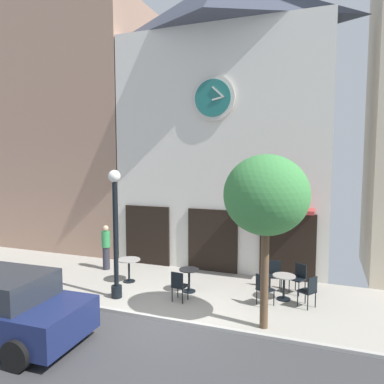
# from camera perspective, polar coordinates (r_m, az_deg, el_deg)

# --- Properties ---
(ground_plane) EXTENTS (27.51, 10.91, 0.13)m
(ground_plane) POSITION_cam_1_polar(r_m,az_deg,el_deg) (9.09, -7.64, -22.15)
(ground_plane) COLOR #9E998E
(clock_building) EXTENTS (8.03, 3.82, 11.02)m
(clock_building) POSITION_cam_1_polar(r_m,az_deg,el_deg) (14.39, 4.90, 11.43)
(clock_building) COLOR silver
(clock_building) RESTS_ON ground_plane
(neighbor_building_left) EXTENTS (6.96, 4.62, 11.10)m
(neighbor_building_left) POSITION_cam_1_polar(r_m,az_deg,el_deg) (18.76, -17.29, 9.37)
(neighbor_building_left) COLOR #9E7A66
(neighbor_building_left) RESTS_ON ground_plane
(street_lamp) EXTENTS (0.36, 0.36, 3.83)m
(street_lamp) POSITION_cam_1_polar(r_m,az_deg,el_deg) (10.98, -11.96, -6.44)
(street_lamp) COLOR black
(street_lamp) RESTS_ON ground_plane
(street_tree) EXTENTS (2.05, 1.85, 4.27)m
(street_tree) POSITION_cam_1_polar(r_m,az_deg,el_deg) (8.80, 11.59, -0.64)
(street_tree) COLOR brown
(street_tree) RESTS_ON ground_plane
(cafe_table_near_door) EXTENTS (0.77, 0.77, 0.77)m
(cafe_table_near_door) POSITION_cam_1_polar(r_m,az_deg,el_deg) (12.61, -9.91, -11.29)
(cafe_table_near_door) COLOR black
(cafe_table_near_door) RESTS_ON ground_plane
(cafe_table_center) EXTENTS (0.63, 0.63, 0.72)m
(cafe_table_center) POSITION_cam_1_polar(r_m,az_deg,el_deg) (11.59, -0.46, -13.19)
(cafe_table_center) COLOR black
(cafe_table_center) RESTS_ON ground_plane
(cafe_table_near_curb) EXTENTS (0.66, 0.66, 0.73)m
(cafe_table_near_curb) POSITION_cam_1_polar(r_m,az_deg,el_deg) (11.31, 14.29, -13.72)
(cafe_table_near_curb) COLOR black
(cafe_table_near_curb) RESTS_ON ground_plane
(cafe_chair_curbside) EXTENTS (0.56, 0.56, 0.90)m
(cafe_chair_curbside) POSITION_cam_1_polar(r_m,az_deg,el_deg) (10.75, 11.18, -14.52)
(cafe_chair_curbside) COLOR black
(cafe_chair_curbside) RESTS_ON ground_plane
(cafe_chair_facing_wall) EXTENTS (0.56, 0.56, 0.90)m
(cafe_chair_facing_wall) POSITION_cam_1_polar(r_m,az_deg,el_deg) (10.91, 17.99, -14.39)
(cafe_chair_facing_wall) COLOR black
(cafe_chair_facing_wall) RESTS_ON ground_plane
(cafe_chair_near_tree) EXTENTS (0.48, 0.48, 0.90)m
(cafe_chair_near_tree) POSITION_cam_1_polar(r_m,az_deg,el_deg) (12.07, 12.95, -12.31)
(cafe_chair_near_tree) COLOR black
(cafe_chair_near_tree) RESTS_ON ground_plane
(cafe_chair_facing_street) EXTENTS (0.44, 0.44, 0.90)m
(cafe_chair_facing_street) POSITION_cam_1_polar(r_m,az_deg,el_deg) (10.81, -2.11, -14.30)
(cafe_chair_facing_street) COLOR black
(cafe_chair_facing_street) RESTS_ON ground_plane
(cafe_chair_right_end) EXTENTS (0.54, 0.54, 0.90)m
(cafe_chair_right_end) POSITION_cam_1_polar(r_m,az_deg,el_deg) (11.95, 16.49, -12.58)
(cafe_chair_right_end) COLOR black
(cafe_chair_right_end) RESTS_ON ground_plane
(pedestrian_green) EXTENTS (0.45, 0.45, 1.67)m
(pedestrian_green) POSITION_cam_1_polar(r_m,az_deg,el_deg) (14.05, -13.40, -8.38)
(pedestrian_green) COLOR #2D2D38
(pedestrian_green) RESTS_ON ground_plane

